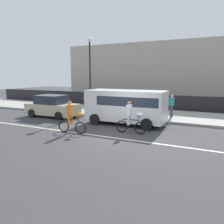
{
  "coord_description": "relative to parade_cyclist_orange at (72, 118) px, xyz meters",
  "views": [
    {
      "loc": [
        4.58,
        -10.11,
        3.1
      ],
      "look_at": [
        -0.87,
        1.2,
        1.0
      ],
      "focal_mm": 35.0,
      "sensor_mm": 36.0,
      "label": 1
    }
  ],
  "objects": [
    {
      "name": "ground_plane",
      "position": [
        2.4,
        0.62,
        -0.84
      ],
      "size": [
        80.0,
        80.0,
        0.0
      ],
      "primitive_type": "plane",
      "color": "#38383A"
    },
    {
      "name": "parked_van_white",
      "position": [
        1.86,
        3.32,
        0.44
      ],
      "size": [
        5.0,
        2.22,
        2.18
      ],
      "color": "white",
      "rests_on": "ground"
    },
    {
      "name": "parade_cyclist_orange",
      "position": [
        0.0,
        0.0,
        0.0
      ],
      "size": [
        1.72,
        0.5,
        1.92
      ],
      "color": "black",
      "rests_on": "ground"
    },
    {
      "name": "pedestrian_onlooker",
      "position": [
        4.14,
        6.22,
        0.17
      ],
      "size": [
        0.32,
        0.2,
        1.62
      ],
      "color": "#33333D",
      "rests_on": "sidewalk_curb"
    },
    {
      "name": "sidewalk_curb",
      "position": [
        2.4,
        7.12,
        -0.77
      ],
      "size": [
        60.0,
        5.0,
        0.15
      ],
      "primitive_type": "cube",
      "color": "#9E9B93",
      "rests_on": "ground"
    },
    {
      "name": "parked_car_beige",
      "position": [
        -4.24,
        3.33,
        -0.06
      ],
      "size": [
        4.1,
        1.92,
        1.64
      ],
      "color": "beige",
      "rests_on": "ground"
    },
    {
      "name": "building_backdrop",
      "position": [
        3.31,
        18.62,
        2.57
      ],
      "size": [
        28.0,
        8.0,
        6.83
      ],
      "primitive_type": "cube",
      "color": "#B2A899",
      "rests_on": "ground"
    },
    {
      "name": "road_centre_line",
      "position": [
        2.4,
        0.12,
        -0.84
      ],
      "size": [
        36.0,
        0.14,
        0.01
      ],
      "primitive_type": "cube",
      "color": "beige",
      "rests_on": "ground"
    },
    {
      "name": "parade_cyclist_zebra",
      "position": [
        2.91,
        1.34,
        0.0
      ],
      "size": [
        1.72,
        0.5,
        1.92
      ],
      "color": "black",
      "rests_on": "ground"
    },
    {
      "name": "street_lamp_post",
      "position": [
        -2.25,
        5.64,
        3.15
      ],
      "size": [
        0.36,
        0.36,
        5.86
      ],
      "color": "black",
      "rests_on": "sidewalk_curb"
    },
    {
      "name": "fence_line",
      "position": [
        2.4,
        10.02,
        -0.14
      ],
      "size": [
        40.0,
        0.08,
        1.4
      ],
      "primitive_type": "cube",
      "color": "black",
      "rests_on": "ground"
    }
  ]
}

